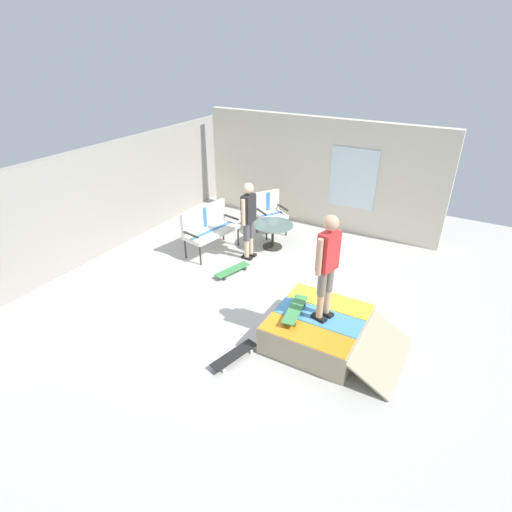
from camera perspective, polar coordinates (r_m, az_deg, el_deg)
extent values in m
cube|color=beige|center=(7.48, 0.51, -6.62)|extent=(12.00, 12.00, 0.10)
cube|color=#9E998E|center=(9.33, -21.58, 6.94)|extent=(9.00, 0.20, 2.28)
cube|color=beige|center=(10.22, 8.71, 11.41)|extent=(0.20, 6.00, 2.63)
cube|color=silver|center=(9.84, 13.41, 10.51)|extent=(0.03, 1.10, 1.40)
cube|color=tan|center=(6.51, 8.64, -10.01)|extent=(1.46, 1.38, 0.46)
cube|color=orange|center=(6.01, 7.02, -10.78)|extent=(0.47, 1.33, 0.01)
cube|color=#4C99D8|center=(6.37, 8.79, -8.34)|extent=(0.47, 1.33, 0.01)
cube|color=yellow|center=(6.75, 10.36, -6.17)|extent=(0.47, 1.33, 0.01)
cylinder|color=#B2B2B7|center=(6.59, 3.44, -6.93)|extent=(1.40, 0.06, 0.05)
cube|color=tan|center=(6.35, 16.96, -12.59)|extent=(1.42, 0.66, 0.39)
cylinder|color=#2D2823|center=(8.57, -7.79, 0.08)|extent=(0.04, 0.04, 0.44)
cylinder|color=#2D2823|center=(9.29, -2.52, 2.69)|extent=(0.04, 0.04, 0.44)
cylinder|color=#2D2823|center=(8.89, -9.85, 1.00)|extent=(0.04, 0.04, 0.44)
cylinder|color=#2D2823|center=(9.59, -4.60, 3.47)|extent=(0.04, 0.04, 0.44)
cube|color=silver|center=(8.96, -6.19, 3.36)|extent=(1.33, 0.76, 0.08)
cube|color=#3872C6|center=(8.94, -6.20, 3.60)|extent=(1.21, 0.31, 0.00)
cube|color=silver|center=(9.00, -7.33, 5.43)|extent=(1.24, 0.30, 0.50)
cube|color=#3872C6|center=(9.00, -7.33, 5.43)|extent=(0.11, 0.10, 0.46)
cube|color=#2D2823|center=(8.53, -9.14, 3.00)|extent=(0.12, 0.47, 0.04)
cube|color=#2D2823|center=(9.28, -3.56, 5.47)|extent=(0.12, 0.47, 0.04)
cylinder|color=#2D2823|center=(9.55, 1.50, 3.45)|extent=(0.04, 0.04, 0.44)
cylinder|color=#2D2823|center=(9.81, 4.25, 4.07)|extent=(0.04, 0.04, 0.44)
cylinder|color=#2D2823|center=(9.93, 0.16, 4.46)|extent=(0.04, 0.04, 0.44)
cylinder|color=#2D2823|center=(10.17, 2.85, 5.03)|extent=(0.04, 0.04, 0.44)
cube|color=silver|center=(9.76, 2.22, 5.66)|extent=(0.82, 0.80, 0.08)
cube|color=#3872C6|center=(9.74, 2.23, 5.89)|extent=(0.54, 0.39, 0.00)
cube|color=silver|center=(9.84, 1.57, 7.69)|extent=(0.57, 0.40, 0.50)
cube|color=#3872C6|center=(9.84, 1.57, 7.69)|extent=(0.13, 0.12, 0.46)
cube|color=#2D2823|center=(9.57, 0.73, 6.24)|extent=(0.28, 0.42, 0.04)
cube|color=#2D2823|center=(9.84, 3.71, 6.82)|extent=(0.28, 0.42, 0.04)
cylinder|color=#2D2823|center=(9.19, 2.35, 2.76)|extent=(0.06, 0.06, 0.55)
cylinder|color=#2D2823|center=(9.30, 2.32, 1.32)|extent=(0.44, 0.44, 0.03)
cylinder|color=slate|center=(9.07, 2.38, 4.39)|extent=(0.90, 0.90, 0.02)
cube|color=black|center=(8.82, -1.29, -0.22)|extent=(0.11, 0.24, 0.05)
cylinder|color=beige|center=(8.71, -1.30, 1.07)|extent=(0.10, 0.10, 0.40)
cylinder|color=#4C4C51|center=(8.54, -1.33, 3.43)|extent=(0.13, 0.13, 0.40)
cube|color=black|center=(8.94, -0.72, 0.23)|extent=(0.11, 0.24, 0.05)
cylinder|color=beige|center=(8.84, -0.73, 1.50)|extent=(0.10, 0.10, 0.40)
cylinder|color=#4C4C51|center=(8.67, -0.74, 3.84)|extent=(0.13, 0.13, 0.40)
cube|color=#262628|center=(8.41, -1.06, 6.67)|extent=(0.32, 0.18, 0.58)
sphere|color=beige|center=(8.26, -1.09, 9.47)|extent=(0.22, 0.22, 0.22)
cylinder|color=beige|center=(8.26, -1.79, 6.10)|extent=(0.08, 0.08, 0.56)
cylinder|color=beige|center=(8.58, -0.36, 6.97)|extent=(0.08, 0.08, 0.56)
cube|color=black|center=(6.41, 9.72, -7.87)|extent=(0.17, 0.26, 0.05)
cylinder|color=tan|center=(6.28, 9.89, -6.23)|extent=(0.10, 0.10, 0.39)
cylinder|color=slate|center=(6.07, 10.19, -3.16)|extent=(0.13, 0.13, 0.39)
cube|color=black|center=(6.29, 8.78, -8.53)|extent=(0.17, 0.26, 0.05)
cylinder|color=tan|center=(6.16, 8.93, -6.87)|extent=(0.10, 0.10, 0.39)
cylinder|color=slate|center=(5.95, 9.21, -3.77)|extent=(0.13, 0.13, 0.39)
cube|color=red|center=(5.77, 10.09, 0.66)|extent=(0.36, 0.26, 0.58)
sphere|color=tan|center=(5.58, 10.46, 4.59)|extent=(0.22, 0.22, 0.22)
cylinder|color=tan|center=(5.93, 11.23, 1.11)|extent=(0.08, 0.08, 0.55)
cylinder|color=tan|center=(5.63, 8.86, -0.18)|extent=(0.08, 0.08, 0.55)
cube|color=#3F8C4C|center=(8.24, -3.34, -1.91)|extent=(0.82, 0.41, 0.02)
cylinder|color=#333333|center=(8.38, -1.53, -1.82)|extent=(0.06, 0.04, 0.06)
cylinder|color=#333333|center=(8.49, -2.27, -1.43)|extent=(0.06, 0.04, 0.06)
cylinder|color=#333333|center=(8.07, -4.45, -3.21)|extent=(0.06, 0.04, 0.06)
cylinder|color=#333333|center=(8.17, -5.17, -2.79)|extent=(0.06, 0.04, 0.06)
cube|color=black|center=(6.20, -3.07, -13.61)|extent=(0.82, 0.39, 0.02)
cylinder|color=silver|center=(6.35, -0.66, -13.19)|extent=(0.06, 0.04, 0.06)
cylinder|color=silver|center=(6.43, -1.69, -12.53)|extent=(0.06, 0.04, 0.06)
cylinder|color=silver|center=(6.07, -4.52, -15.67)|extent=(0.06, 0.04, 0.06)
cylinder|color=silver|center=(6.16, -5.55, -14.93)|extent=(0.06, 0.04, 0.06)
cube|color=#3F8C4C|center=(6.31, 5.48, -7.42)|extent=(0.82, 0.32, 0.01)
cylinder|color=#333333|center=(6.55, 6.82, -6.67)|extent=(0.06, 0.04, 0.06)
cylinder|color=#333333|center=(6.58, 5.47, -6.40)|extent=(0.06, 0.04, 0.06)
cylinder|color=#333333|center=(6.11, 5.44, -9.50)|extent=(0.06, 0.04, 0.06)
cylinder|color=#333333|center=(6.15, 3.99, -9.19)|extent=(0.06, 0.04, 0.06)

